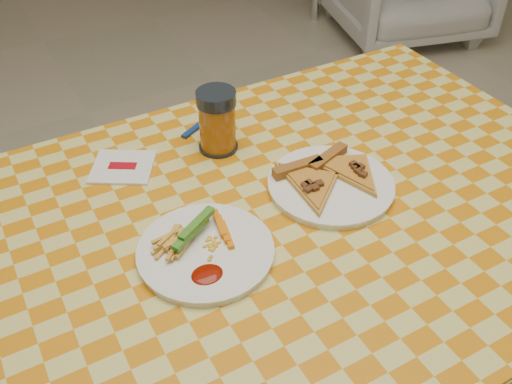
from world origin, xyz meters
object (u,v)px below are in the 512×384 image
Objects in this scene: plate_left at (206,252)px; plate_right at (331,186)px; table at (285,240)px; drink_glass at (217,121)px.

plate_right is (0.28, 0.04, 0.00)m from plate_left.
plate_left and plate_right have the same top height.
table is 0.14m from plate_right.
table is 5.42× the size of plate_right.
drink_glass reaches higher than table.
table is at bearing -171.63° from plate_right.
plate_left is at bearing -171.14° from plate_right.
plate_right is 0.26m from drink_glass.
drink_glass is at bearing 119.71° from plate_right.
plate_right is at bearing 8.86° from plate_left.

